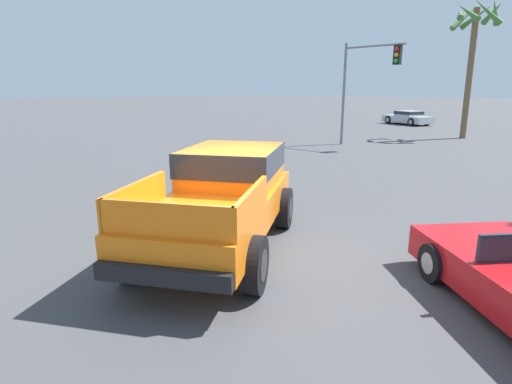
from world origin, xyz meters
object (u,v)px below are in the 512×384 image
object	(u,v)px
traffic_light_main	(367,74)
palm_tree_tall	(474,37)
parked_car_silver	(408,117)
orange_pickup_truck	(225,191)

from	to	relation	value
traffic_light_main	palm_tree_tall	xyz separation A→B (m)	(2.78, 7.62, 2.27)
parked_car_silver	palm_tree_tall	bearing A→B (deg)	-116.27
parked_car_silver	traffic_light_main	world-z (taller)	traffic_light_main
orange_pickup_truck	parked_car_silver	size ratio (longest dim) A/B	1.12
parked_car_silver	palm_tree_tall	world-z (taller)	palm_tree_tall
traffic_light_main	palm_tree_tall	distance (m)	8.42
traffic_light_main	parked_car_silver	bearing A→B (deg)	104.21
parked_car_silver	orange_pickup_truck	bearing A→B (deg)	-140.82
parked_car_silver	palm_tree_tall	xyz separation A→B (m)	(6.67, -7.74, 5.38)
parked_car_silver	traffic_light_main	bearing A→B (deg)	-142.83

